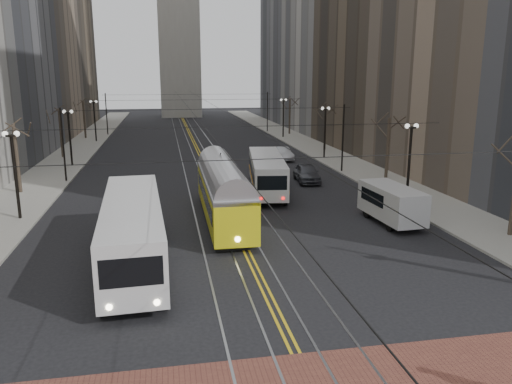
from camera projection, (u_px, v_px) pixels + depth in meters
name	position (u px, v px, depth m)	size (l,w,h in m)	color
ground	(289.00, 339.00, 18.06)	(260.00, 260.00, 0.00)	black
sidewalk_left	(71.00, 156.00, 58.47)	(5.00, 140.00, 0.15)	gray
sidewalk_right	(317.00, 149.00, 63.77)	(5.00, 140.00, 0.15)	gray
streetcar_rails	(199.00, 153.00, 61.14)	(4.80, 130.00, 0.02)	gray
centre_lines	(199.00, 153.00, 61.14)	(0.42, 130.00, 0.01)	gold
building_left_far	(41.00, 15.00, 91.30)	(16.00, 20.00, 40.00)	brown
building_right_mid	(398.00, 12.00, 62.71)	(16.00, 20.00, 34.00)	brown
building_right_far	(309.00, 21.00, 100.32)	(16.00, 20.00, 40.00)	slate
lamp_posts	(211.00, 149.00, 44.94)	(27.60, 57.20, 5.60)	black
street_trees	(205.00, 140.00, 51.16)	(31.68, 53.28, 5.60)	#382D23
trolley_wires	(205.00, 131.00, 50.54)	(25.96, 120.00, 6.60)	black
transit_bus	(133.00, 233.00, 24.84)	(2.74, 13.15, 3.29)	silver
streetcar	(223.00, 197.00, 32.51)	(2.48, 13.34, 3.14)	#D3CA12
rear_bus	(267.00, 174.00, 40.50)	(2.44, 11.23, 2.93)	silver
cargo_van	(391.00, 205.00, 31.91)	(2.10, 5.47, 2.42)	#B8B8B8
sedan_grey	(307.00, 173.00, 44.50)	(1.90, 4.71, 1.61)	#47484F
sedan_silver	(282.00, 154.00, 55.98)	(1.54, 4.41, 1.45)	#ABADB3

